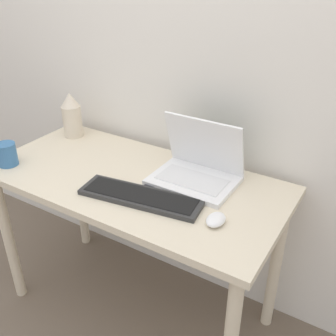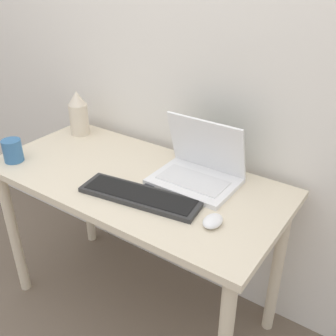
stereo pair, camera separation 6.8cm
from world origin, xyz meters
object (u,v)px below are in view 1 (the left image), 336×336
at_px(mp3_player, 150,186).
at_px(mug, 7,154).
at_px(laptop, 197,168).
at_px(vase, 72,115).
at_px(mouse, 216,220).
at_px(keyboard, 141,197).

distance_m(mp3_player, mug, 0.65).
xyz_separation_m(laptop, mp3_player, (-0.13, -0.15, -0.05)).
height_order(laptop, vase, laptop).
distance_m(mouse, mp3_player, 0.33).
relative_size(keyboard, vase, 2.17).
height_order(mouse, mp3_player, mouse).
relative_size(laptop, mouse, 3.77).
height_order(keyboard, mug, mug).
relative_size(laptop, keyboard, 0.68).
bearing_deg(keyboard, laptop, 64.83).
bearing_deg(laptop, keyboard, -115.17).
bearing_deg(keyboard, vase, 154.19).
xyz_separation_m(vase, mug, (-0.02, -0.38, -0.06)).
xyz_separation_m(laptop, vase, (-0.73, 0.06, 0.05)).
height_order(laptop, keyboard, laptop).
xyz_separation_m(mp3_player, mug, (-0.63, -0.17, 0.05)).
bearing_deg(mouse, keyboard, -178.25).
height_order(keyboard, mp3_player, keyboard).
xyz_separation_m(laptop, mug, (-0.76, -0.32, -0.00)).
distance_m(laptop, mp3_player, 0.20).
bearing_deg(mouse, mug, -174.74).
height_order(keyboard, vase, vase).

